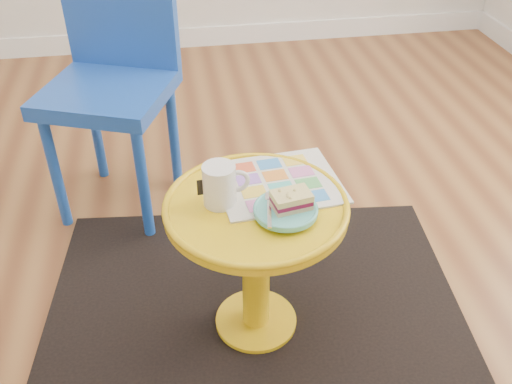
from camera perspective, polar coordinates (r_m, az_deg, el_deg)
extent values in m
plane|color=brown|center=(2.01, -3.84, -7.01)|extent=(4.00, 4.00, 0.00)
cube|color=white|center=(3.70, -7.46, 15.04)|extent=(4.00, 0.02, 0.12)
cube|color=black|center=(1.81, 0.00, -12.88)|extent=(1.41, 1.23, 0.01)
cylinder|color=gold|center=(1.80, 0.00, -12.75)|extent=(0.25, 0.25, 0.02)
cylinder|color=gold|center=(1.65, 0.00, -7.72)|extent=(0.08, 0.08, 0.42)
cylinder|color=gold|center=(1.50, 0.00, -1.62)|extent=(0.49, 0.49, 0.02)
cylinder|color=#1B4AB0|center=(2.16, -19.36, 1.64)|extent=(0.04, 0.04, 0.44)
cylinder|color=#1B4AB0|center=(2.02, -11.18, 0.61)|extent=(0.04, 0.04, 0.44)
cylinder|color=#1B4AB0|center=(2.40, -15.73, 6.03)|extent=(0.04, 0.04, 0.44)
cylinder|color=#1B4AB0|center=(2.28, -8.20, 5.35)|extent=(0.04, 0.04, 0.44)
cube|color=#1B4AB0|center=(2.08, -14.65, 9.58)|extent=(0.54, 0.54, 0.05)
cube|color=#1B4AB0|center=(2.15, -13.56, 17.54)|extent=(0.40, 0.19, 0.44)
cube|color=silver|center=(1.57, 2.22, 0.97)|extent=(0.36, 0.31, 0.01)
cylinder|color=silver|center=(1.47, -3.68, 0.69)|extent=(0.09, 0.09, 0.11)
torus|color=silver|center=(1.47, -1.87, 1.09)|extent=(0.07, 0.02, 0.07)
cylinder|color=#D1B78C|center=(1.44, -3.76, 2.33)|extent=(0.08, 0.08, 0.01)
cylinder|color=#59BCB4|center=(1.45, 2.97, -2.14)|extent=(0.06, 0.06, 0.01)
cylinder|color=#59BCB4|center=(1.45, 2.98, -1.86)|extent=(0.16, 0.16, 0.01)
cube|color=#D3BC8C|center=(1.44, 3.53, -1.27)|extent=(0.11, 0.08, 0.01)
cube|color=maroon|center=(1.44, 3.55, -0.87)|extent=(0.10, 0.08, 0.01)
cube|color=#EADB8C|center=(1.43, 3.57, -0.39)|extent=(0.11, 0.08, 0.02)
cube|color=silver|center=(1.42, 1.34, -2.14)|extent=(0.03, 0.11, 0.00)
cube|color=silver|center=(1.48, 1.31, -0.48)|extent=(0.03, 0.03, 0.00)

